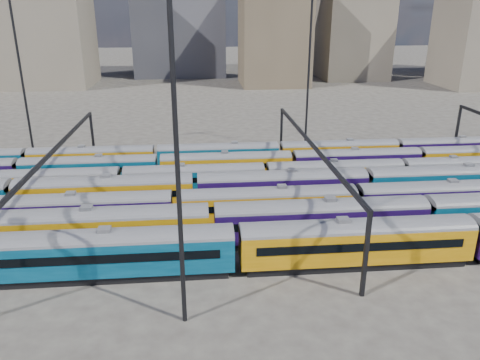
{
  "coord_description": "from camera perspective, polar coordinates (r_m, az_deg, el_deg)",
  "views": [
    {
      "loc": [
        -3.51,
        -52.96,
        23.12
      ],
      "look_at": [
        1.52,
        1.26,
        3.0
      ],
      "focal_mm": 35.0,
      "sensor_mm": 36.0,
      "label": 1
    }
  ],
  "objects": [
    {
      "name": "rake_3",
      "position": [
        57.84,
        -16.12,
        -1.18
      ],
      "size": [
        106.07,
        3.11,
        5.24
      ],
      "color": "black",
      "rests_on": "ground"
    },
    {
      "name": "rake_2",
      "position": [
        52.68,
        3.31,
        -2.61
      ],
      "size": [
        144.01,
        3.01,
        5.06
      ],
      "color": "black",
      "rests_on": "ground"
    },
    {
      "name": "rake_4",
      "position": [
        61.55,
        -5.58,
        0.52
      ],
      "size": [
        131.19,
        2.74,
        4.6
      ],
      "color": "black",
      "rests_on": "ground"
    },
    {
      "name": "rake_5",
      "position": [
        66.38,
        -1.69,
        2.12
      ],
      "size": [
        132.44,
        2.77,
        4.65
      ],
      "color": "black",
      "rests_on": "ground"
    },
    {
      "name": "rake_0",
      "position": [
        50.1,
        26.29,
        -5.78
      ],
      "size": [
        134.19,
        3.27,
        5.52
      ],
      "color": "black",
      "rests_on": "ground"
    },
    {
      "name": "rake_1",
      "position": [
        49.06,
        9.8,
        -4.37
      ],
      "size": [
        156.97,
        3.28,
        5.53
      ],
      "color": "black",
      "rests_on": "ground"
    },
    {
      "name": "gantry_1",
      "position": [
        57.82,
        -21.65,
        2.41
      ],
      "size": [
        0.35,
        40.35,
        8.03
      ],
      "color": "black",
      "rests_on": "ground"
    },
    {
      "name": "ground",
      "position": [
        57.89,
        -1.38,
        -3.26
      ],
      "size": [
        500.0,
        500.0,
        0.0
      ],
      "primitive_type": "plane",
      "color": "#3B3632",
      "rests_on": "ground"
    },
    {
      "name": "rake_6",
      "position": [
        72.11,
        4.81,
        3.52
      ],
      "size": [
        111.96,
        2.73,
        4.59
      ],
      "color": "black",
      "rests_on": "ground"
    },
    {
      "name": "gantry_2",
      "position": [
        57.05,
        8.65,
        3.41
      ],
      "size": [
        0.35,
        40.35,
        8.03
      ],
      "color": "black",
      "rests_on": "ground"
    },
    {
      "name": "mast_3",
      "position": [
        79.68,
        8.4,
        13.48
      ],
      "size": [
        1.4,
        0.5,
        25.6
      ],
      "color": "black",
      "rests_on": "ground"
    },
    {
      "name": "mast_1",
      "position": [
        80.03,
        -25.16,
        11.85
      ],
      "size": [
        1.4,
        0.5,
        25.6
      ],
      "color": "black",
      "rests_on": "ground"
    },
    {
      "name": "mast_2",
      "position": [
        32.32,
        -7.74,
        3.64
      ],
      "size": [
        1.4,
        0.5,
        25.6
      ],
      "color": "black",
      "rests_on": "ground"
    }
  ]
}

